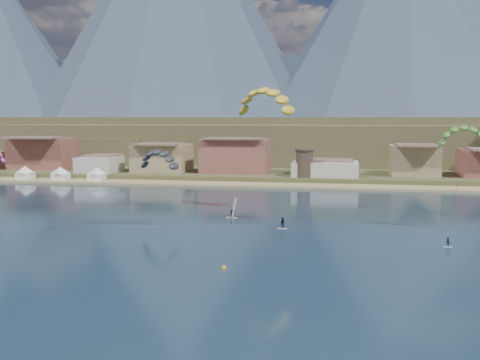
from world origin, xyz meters
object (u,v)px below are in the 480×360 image
at_px(watchtower, 304,163).
at_px(windsurfer, 232,211).
at_px(buoy, 224,268).
at_px(kitesurfer_yellow, 266,97).
at_px(kitesurfer_green, 463,134).

distance_m(watchtower, windsurfer, 62.03).
xyz_separation_m(watchtower, buoy, (-4.14, -98.80, -6.25)).
relative_size(watchtower, kitesurfer_yellow, 0.29).
bearing_deg(buoy, kitesurfer_yellow, 90.75).
xyz_separation_m(kitesurfer_yellow, kitesurfer_green, (35.71, -16.47, -6.85)).
bearing_deg(windsurfer, kitesurfer_green, -12.45).
distance_m(kitesurfer_green, buoy, 48.49).
bearing_deg(kitesurfer_yellow, kitesurfer_green, -24.77).
relative_size(kitesurfer_green, windsurfer, 5.04).
bearing_deg(kitesurfer_green, watchtower, 113.85).
distance_m(kitesurfer_yellow, buoy, 51.16).
relative_size(kitesurfer_yellow, kitesurfer_green, 1.45).
bearing_deg(kitesurfer_yellow, watchtower, 84.96).
xyz_separation_m(kitesurfer_green, windsurfer, (-41.28, 9.12, -15.95)).
height_order(watchtower, buoy, watchtower).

